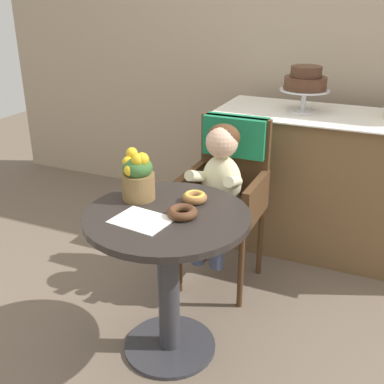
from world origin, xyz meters
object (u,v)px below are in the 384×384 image
wicker_chair (229,175)px  donut_mid (195,197)px  donut_front (182,212)px  tiered_cake_stand (305,82)px  flower_vase (138,175)px  seated_child (219,178)px  cafe_table (168,256)px

wicker_chair → donut_mid: bearing=-84.2°
donut_front → tiered_cake_stand: 1.36m
flower_vase → tiered_cake_stand: (0.48, 1.21, 0.25)m
seated_child → flower_vase: (-0.21, -0.48, 0.16)m
flower_vase → donut_mid: bearing=15.9°
seated_child → donut_front: bearing=-84.9°
wicker_chair → donut_mid: 0.57m
donut_front → donut_mid: (-0.01, 0.16, 0.00)m
donut_front → wicker_chair: bearing=94.0°
donut_mid → flower_vase: bearing=-164.1°
cafe_table → seated_child: seated_child is taller
donut_mid → flower_vase: flower_vase is taller
cafe_table → flower_vase: (-0.19, 0.09, 0.33)m
seated_child → donut_front: size_ratio=5.59×
donut_mid → wicker_chair: bearing=93.8°
wicker_chair → flower_vase: size_ratio=4.06×
tiered_cake_stand → donut_mid: bearing=-101.4°
donut_front → donut_mid: donut_mid is taller
cafe_table → seated_child: size_ratio=0.99×
seated_child → donut_front: (0.05, -0.57, 0.06)m
donut_front → flower_vase: bearing=161.5°
cafe_table → tiered_cake_stand: 1.45m
seated_child → tiered_cake_stand: tiered_cake_stand is taller
donut_front → tiered_cake_stand: tiered_cake_stand is taller
donut_mid → seated_child: bearing=95.2°
seated_child → flower_vase: bearing=-113.6°
wicker_chair → seated_child: 0.16m
cafe_table → seated_child: bearing=87.9°
cafe_table → flower_vase: size_ratio=3.07×
wicker_chair → flower_vase: (-0.21, -0.63, 0.20)m
seated_child → cafe_table: bearing=-92.1°
cafe_table → donut_front: 0.24m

